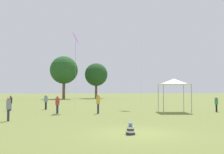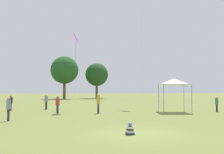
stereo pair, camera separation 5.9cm
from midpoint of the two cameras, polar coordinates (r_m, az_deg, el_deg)
ground_plane at (r=13.58m, az=5.20°, el=-12.14°), size 300.00×300.00×0.00m
seated_toddler at (r=13.22m, az=3.90°, el=-11.41°), size 0.53×0.61×0.57m
person_standing_0 at (r=25.06m, az=-11.87°, el=-5.60°), size 0.46×0.46×1.63m
person_standing_2 at (r=30.39m, az=-14.25°, el=-5.01°), size 0.55×0.55×1.69m
person_standing_3 at (r=19.95m, az=-21.70°, el=-5.97°), size 0.40×0.40×1.71m
person_standing_4 at (r=28.49m, az=21.72°, el=-5.22°), size 0.38×0.38×1.54m
person_standing_5 at (r=29.90m, az=-21.29°, el=-5.04°), size 0.46×0.46×1.61m
person_standing_6 at (r=24.56m, az=-3.10°, el=-5.40°), size 0.47×0.47×1.82m
canopy_tent at (r=26.87m, az=13.26°, el=-1.06°), size 3.42×3.42×3.32m
kite_1 at (r=27.74m, az=-7.97°, el=8.06°), size 0.71×1.14×8.10m
distant_tree_0 at (r=68.80m, az=-3.49°, el=0.51°), size 5.98×5.98×9.22m
distant_tree_3 at (r=65.46m, az=-10.45°, el=1.49°), size 6.81×6.81×10.52m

